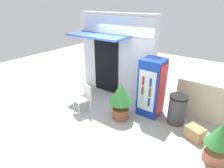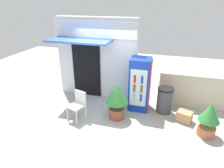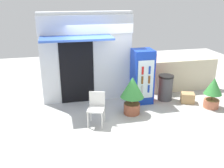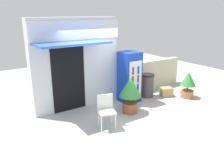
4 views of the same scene
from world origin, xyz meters
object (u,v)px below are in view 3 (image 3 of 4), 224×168
object	(u,v)px
potted_plant_near_shop	(132,92)
cardboard_box	(187,98)
plastic_chair	(97,106)
trash_bin	(165,87)
potted_plant_curbside	(213,91)
drink_cooler	(142,76)

from	to	relation	value
potted_plant_near_shop	cardboard_box	xyz separation A→B (m)	(2.02, 0.37, -0.54)
plastic_chair	cardboard_box	world-z (taller)	plastic_chair
potted_plant_near_shop	trash_bin	size ratio (longest dim) A/B	1.34
potted_plant_curbside	potted_plant_near_shop	bearing A→B (deg)	176.65
plastic_chair	potted_plant_curbside	size ratio (longest dim) A/B	0.92
plastic_chair	cardboard_box	xyz separation A→B (m)	(3.13, 0.73, -0.36)
plastic_chair	trash_bin	bearing A→B (deg)	24.03
plastic_chair	potted_plant_near_shop	xyz separation A→B (m)	(1.11, 0.36, 0.17)
plastic_chair	trash_bin	world-z (taller)	plastic_chair
trash_bin	potted_plant_curbside	bearing A→B (deg)	-38.17
plastic_chair	trash_bin	distance (m)	2.74
plastic_chair	potted_plant_near_shop	size ratio (longest dim) A/B	0.78
plastic_chair	cardboard_box	bearing A→B (deg)	13.06
plastic_chair	potted_plant_curbside	xyz separation A→B (m)	(3.66, 0.21, 0.03)
potted_plant_near_shop	plastic_chair	bearing A→B (deg)	-162.09
potted_plant_curbside	cardboard_box	xyz separation A→B (m)	(-0.53, 0.52, -0.40)
cardboard_box	plastic_chair	bearing A→B (deg)	-166.94
cardboard_box	potted_plant_near_shop	bearing A→B (deg)	-169.70
trash_bin	potted_plant_near_shop	bearing A→B (deg)	-151.47
potted_plant_near_shop	potted_plant_curbside	size ratio (longest dim) A/B	1.17
drink_cooler	plastic_chair	xyz separation A→B (m)	(-1.68, -1.13, -0.35)
potted_plant_near_shop	cardboard_box	world-z (taller)	potted_plant_near_shop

